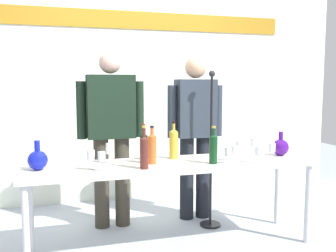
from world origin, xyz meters
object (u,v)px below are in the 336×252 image
(decanter_blue_right, at_px, (280,147))
(wine_bottle_1, at_px, (144,145))
(wine_bottle_3, at_px, (213,147))
(wine_bottle_4, at_px, (152,147))
(wine_glass_right_0, at_px, (259,151))
(wine_glass_left_1, at_px, (91,156))
(decanter_blue_left, at_px, (38,160))
(wine_glass_right_4, at_px, (239,145))
(wine_bottle_2, at_px, (144,151))
(wine_glass_right_3, at_px, (234,150))
(wine_glass_right_5, at_px, (272,148))
(display_table, at_px, (173,170))
(wine_bottle_0, at_px, (174,143))
(wine_glass_right_2, at_px, (228,152))
(presenter_left, at_px, (111,127))
(microphone_stand, at_px, (211,175))
(wine_glass_left_0, at_px, (102,157))
(wine_glass_right_1, at_px, (254,143))
(wine_glass_left_2, at_px, (109,149))
(presenter_right, at_px, (195,128))

(decanter_blue_right, xyz_separation_m, wine_bottle_1, (-1.22, 0.18, 0.05))
(decanter_blue_right, height_order, wine_bottle_3, wine_bottle_3)
(wine_bottle_4, bearing_deg, wine_glass_right_0, -15.01)
(wine_glass_left_1, bearing_deg, decanter_blue_left, 163.28)
(wine_glass_right_4, bearing_deg, wine_bottle_2, -165.61)
(wine_bottle_2, distance_m, wine_bottle_3, 0.58)
(wine_bottle_1, distance_m, wine_bottle_4, 0.21)
(wine_glass_right_3, height_order, wine_glass_right_5, wine_glass_right_5)
(decanter_blue_right, height_order, wine_bottle_4, wine_bottle_4)
(display_table, bearing_deg, wine_glass_right_5, -12.89)
(wine_bottle_1, height_order, wine_glass_right_3, wine_bottle_1)
(wine_bottle_0, height_order, wine_glass_right_0, wine_bottle_0)
(decanter_blue_left, bearing_deg, wine_bottle_0, 6.74)
(wine_bottle_4, distance_m, wine_glass_right_2, 0.62)
(presenter_left, height_order, wine_bottle_2, presenter_left)
(decanter_blue_right, relative_size, wine_bottle_0, 0.67)
(microphone_stand, bearing_deg, wine_glass_left_0, -154.88)
(display_table, height_order, wine_glass_right_1, wine_glass_right_1)
(wine_glass_right_1, bearing_deg, wine_glass_right_0, -113.91)
(wine_bottle_1, height_order, wine_bottle_4, wine_bottle_4)
(wine_bottle_3, relative_size, wine_glass_right_5, 1.99)
(display_table, bearing_deg, decanter_blue_right, 1.18)
(wine_glass_right_4, distance_m, microphone_stand, 0.46)
(wine_bottle_0, distance_m, wine_glass_right_2, 0.48)
(decanter_blue_left, height_order, wine_bottle_1, wine_bottle_1)
(wine_glass_left_2, bearing_deg, wine_bottle_2, -50.86)
(presenter_right, distance_m, wine_glass_right_5, 0.90)
(wine_glass_left_2, xyz_separation_m, microphone_stand, (0.99, 0.24, -0.35))
(display_table, relative_size, wine_glass_right_5, 15.54)
(display_table, height_order, wine_glass_left_1, wine_glass_left_1)
(wine_bottle_2, height_order, wine_glass_left_0, wine_bottle_2)
(wine_glass_left_0, bearing_deg, wine_bottle_4, 19.59)
(wine_glass_left_1, bearing_deg, presenter_right, 33.14)
(wine_bottle_0, bearing_deg, wine_glass_right_0, -31.71)
(wine_glass_right_0, xyz_separation_m, wine_glass_right_2, (-0.24, 0.06, -0.01))
(decanter_blue_left, distance_m, wine_glass_right_1, 1.90)
(decanter_blue_right, relative_size, presenter_right, 0.13)
(decanter_blue_right, bearing_deg, wine_glass_right_5, -136.30)
(presenter_left, relative_size, wine_glass_right_3, 12.95)
(presenter_right, distance_m, wine_glass_right_4, 0.60)
(wine_bottle_2, xyz_separation_m, wine_glass_right_4, (0.91, 0.23, -0.03))
(wine_bottle_1, xyz_separation_m, wine_glass_left_1, (-0.47, -0.30, -0.01))
(presenter_left, xyz_separation_m, presenter_right, (0.84, 0.00, -0.03))
(wine_bottle_3, distance_m, wine_glass_right_2, 0.13)
(wine_glass_left_2, bearing_deg, decanter_blue_left, -170.09)
(wine_glass_right_2, bearing_deg, decanter_blue_left, 172.91)
(decanter_blue_left, bearing_deg, presenter_right, 22.09)
(wine_glass_left_1, bearing_deg, wine_bottle_1, 32.30)
(display_table, height_order, wine_glass_right_5, wine_glass_right_5)
(decanter_blue_right, xyz_separation_m, microphone_stand, (-0.53, 0.34, -0.31))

